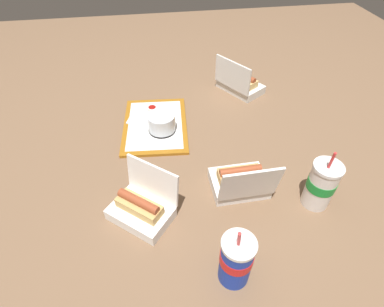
{
  "coord_description": "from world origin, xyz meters",
  "views": [
    {
      "loc": [
        0.8,
        -0.12,
        0.77
      ],
      "look_at": [
        0.04,
        -0.0,
        0.05
      ],
      "focal_mm": 28.0,
      "sensor_mm": 36.0,
      "label": 1
    }
  ],
  "objects_px": {
    "soda_cup_left": "(236,260)",
    "cake_container": "(162,123)",
    "ketchup_cup": "(152,109)",
    "plastic_fork": "(165,114)",
    "soda_cup_corner": "(321,185)",
    "clamshell_hotdog_corner": "(142,207)",
    "clamshell_hotdog_right": "(240,83)",
    "food_tray": "(155,125)",
    "clamshell_hotdog_back": "(240,181)"
  },
  "relations": [
    {
      "from": "clamshell_hotdog_back",
      "to": "soda_cup_corner",
      "type": "bearing_deg",
      "value": 68.49
    },
    {
      "from": "cake_container",
      "to": "clamshell_hotdog_corner",
      "type": "xyz_separation_m",
      "value": [
        0.4,
        -0.09,
        -0.01
      ]
    },
    {
      "from": "clamshell_hotdog_back",
      "to": "clamshell_hotdog_corner",
      "type": "relative_size",
      "value": 0.8
    },
    {
      "from": "ketchup_cup",
      "to": "clamshell_hotdog_back",
      "type": "xyz_separation_m",
      "value": [
        0.47,
        0.26,
        0.01
      ]
    },
    {
      "from": "clamshell_hotdog_corner",
      "to": "clamshell_hotdog_right",
      "type": "xyz_separation_m",
      "value": [
        -0.66,
        0.49,
        0.0
      ]
    },
    {
      "from": "ketchup_cup",
      "to": "clamshell_hotdog_back",
      "type": "bearing_deg",
      "value": 28.65
    },
    {
      "from": "ketchup_cup",
      "to": "plastic_fork",
      "type": "xyz_separation_m",
      "value": [
        0.03,
        0.05,
        -0.01
      ]
    },
    {
      "from": "clamshell_hotdog_corner",
      "to": "soda_cup_corner",
      "type": "distance_m",
      "value": 0.55
    },
    {
      "from": "plastic_fork",
      "to": "clamshell_hotdog_corner",
      "type": "height_order",
      "value": "clamshell_hotdog_corner"
    },
    {
      "from": "food_tray",
      "to": "clamshell_hotdog_back",
      "type": "distance_m",
      "value": 0.46
    },
    {
      "from": "plastic_fork",
      "to": "soda_cup_corner",
      "type": "bearing_deg",
      "value": 69.31
    },
    {
      "from": "cake_container",
      "to": "soda_cup_corner",
      "type": "bearing_deg",
      "value": 46.52
    },
    {
      "from": "food_tray",
      "to": "clamshell_hotdog_right",
      "type": "relative_size",
      "value": 1.57
    },
    {
      "from": "ketchup_cup",
      "to": "clamshell_hotdog_back",
      "type": "relative_size",
      "value": 0.22
    },
    {
      "from": "cake_container",
      "to": "ketchup_cup",
      "type": "bearing_deg",
      "value": -166.93
    },
    {
      "from": "food_tray",
      "to": "soda_cup_left",
      "type": "relative_size",
      "value": 1.77
    },
    {
      "from": "cake_container",
      "to": "ketchup_cup",
      "type": "distance_m",
      "value": 0.14
    },
    {
      "from": "food_tray",
      "to": "clamshell_hotdog_corner",
      "type": "relative_size",
      "value": 1.69
    },
    {
      "from": "clamshell_hotdog_back",
      "to": "clamshell_hotdog_right",
      "type": "distance_m",
      "value": 0.63
    },
    {
      "from": "ketchup_cup",
      "to": "clamshell_hotdog_right",
      "type": "distance_m",
      "value": 0.45
    },
    {
      "from": "cake_container",
      "to": "soda_cup_left",
      "type": "height_order",
      "value": "soda_cup_left"
    },
    {
      "from": "cake_container",
      "to": "clamshell_hotdog_corner",
      "type": "height_order",
      "value": "clamshell_hotdog_corner"
    },
    {
      "from": "plastic_fork",
      "to": "clamshell_hotdog_corner",
      "type": "relative_size",
      "value": 0.47
    },
    {
      "from": "ketchup_cup",
      "to": "soda_cup_left",
      "type": "distance_m",
      "value": 0.78
    },
    {
      "from": "clamshell_hotdog_right",
      "to": "food_tray",
      "type": "bearing_deg",
      "value": -62.37
    },
    {
      "from": "cake_container",
      "to": "soda_cup_corner",
      "type": "height_order",
      "value": "soda_cup_corner"
    },
    {
      "from": "ketchup_cup",
      "to": "plastic_fork",
      "type": "relative_size",
      "value": 0.36
    },
    {
      "from": "clamshell_hotdog_back",
      "to": "clamshell_hotdog_right",
      "type": "height_order",
      "value": "clamshell_hotdog_back"
    },
    {
      "from": "cake_container",
      "to": "clamshell_hotdog_corner",
      "type": "relative_size",
      "value": 0.48
    },
    {
      "from": "clamshell_hotdog_right",
      "to": "soda_cup_left",
      "type": "distance_m",
      "value": 0.93
    },
    {
      "from": "cake_container",
      "to": "plastic_fork",
      "type": "relative_size",
      "value": 1.0
    },
    {
      "from": "food_tray",
      "to": "plastic_fork",
      "type": "xyz_separation_m",
      "value": [
        -0.06,
        0.05,
        0.01
      ]
    },
    {
      "from": "soda_cup_left",
      "to": "soda_cup_corner",
      "type": "distance_m",
      "value": 0.37
    },
    {
      "from": "soda_cup_left",
      "to": "cake_container",
      "type": "bearing_deg",
      "value": -167.95
    },
    {
      "from": "food_tray",
      "to": "soda_cup_corner",
      "type": "height_order",
      "value": "soda_cup_corner"
    },
    {
      "from": "plastic_fork",
      "to": "clamshell_hotdog_back",
      "type": "distance_m",
      "value": 0.49
    },
    {
      "from": "ketchup_cup",
      "to": "plastic_fork",
      "type": "height_order",
      "value": "ketchup_cup"
    },
    {
      "from": "clamshell_hotdog_corner",
      "to": "soda_cup_corner",
      "type": "relative_size",
      "value": 1.03
    },
    {
      "from": "plastic_fork",
      "to": "clamshell_hotdog_right",
      "type": "xyz_separation_m",
      "value": [
        -0.16,
        0.37,
        0.03
      ]
    },
    {
      "from": "clamshell_hotdog_corner",
      "to": "clamshell_hotdog_right",
      "type": "distance_m",
      "value": 0.82
    },
    {
      "from": "ketchup_cup",
      "to": "cake_container",
      "type": "bearing_deg",
      "value": 13.07
    },
    {
      "from": "cake_container",
      "to": "food_tray",
      "type": "bearing_deg",
      "value": -151.09
    },
    {
      "from": "clamshell_hotdog_right",
      "to": "soda_cup_left",
      "type": "relative_size",
      "value": 1.12
    },
    {
      "from": "plastic_fork",
      "to": "soda_cup_corner",
      "type": "distance_m",
      "value": 0.69
    },
    {
      "from": "ketchup_cup",
      "to": "soda_cup_corner",
      "type": "bearing_deg",
      "value": 40.64
    },
    {
      "from": "food_tray",
      "to": "clamshell_hotdog_right",
      "type": "xyz_separation_m",
      "value": [
        -0.22,
        0.42,
        0.03
      ]
    },
    {
      "from": "clamshell_hotdog_right",
      "to": "soda_cup_left",
      "type": "bearing_deg",
      "value": -16.45
    },
    {
      "from": "food_tray",
      "to": "clamshell_hotdog_corner",
      "type": "height_order",
      "value": "clamshell_hotdog_corner"
    },
    {
      "from": "clamshell_hotdog_back",
      "to": "clamshell_hotdog_right",
      "type": "relative_size",
      "value": 0.74
    },
    {
      "from": "ketchup_cup",
      "to": "clamshell_hotdog_corner",
      "type": "distance_m",
      "value": 0.53
    }
  ]
}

